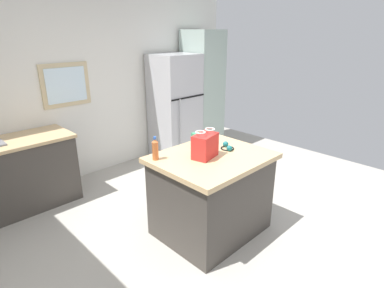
{
  "coord_description": "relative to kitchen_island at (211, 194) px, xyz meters",
  "views": [
    {
      "loc": [
        -2.35,
        -1.82,
        2.14
      ],
      "look_at": [
        -0.08,
        0.49,
        0.96
      ],
      "focal_mm": 29.2,
      "sensor_mm": 36.0,
      "label": 1
    }
  ],
  "objects": [
    {
      "name": "ear_defenders",
      "position": [
        0.27,
        0.01,
        0.48
      ],
      "size": [
        0.21,
        0.21,
        0.06
      ],
      "color": "black",
      "rests_on": "kitchen_island"
    },
    {
      "name": "bottle",
      "position": [
        -0.49,
        0.33,
        0.56
      ],
      "size": [
        0.06,
        0.06,
        0.24
      ],
      "color": "#C66633",
      "rests_on": "kitchen_island"
    },
    {
      "name": "sink_counter",
      "position": [
        -1.42,
        2.02,
        0.0
      ],
      "size": [
        1.47,
        0.66,
        1.09
      ],
      "color": "#423D38",
      "rests_on": "ground"
    },
    {
      "name": "refrigerator",
      "position": [
        1.26,
        2.0,
        0.43
      ],
      "size": [
        0.75,
        0.7,
        1.78
      ],
      "color": "#B7B7BC",
      "rests_on": "ground"
    },
    {
      "name": "tall_cabinet",
      "position": [
        1.94,
        2.0,
        0.62
      ],
      "size": [
        0.59,
        0.62,
        2.16
      ],
      "color": "#9EB2A8",
      "rests_on": "ground"
    },
    {
      "name": "ground",
      "position": [
        0.08,
        -0.19,
        -0.46
      ],
      "size": [
        6.24,
        6.24,
        0.0
      ],
      "primitive_type": "plane",
      "color": "#ADA89E"
    },
    {
      "name": "shopping_bag",
      "position": [
        -0.09,
        0.02,
        0.58
      ],
      "size": [
        0.31,
        0.23,
        0.29
      ],
      "color": "red",
      "rests_on": "kitchen_island"
    },
    {
      "name": "back_wall",
      "position": [
        0.08,
        2.41,
        0.92
      ],
      "size": [
        5.2,
        0.13,
        2.76
      ],
      "color": "silver",
      "rests_on": "ground"
    },
    {
      "name": "small_box",
      "position": [
        0.1,
        0.31,
        0.53
      ],
      "size": [
        0.12,
        0.11,
        0.15
      ],
      "primitive_type": "cube",
      "rotation": [
        0.0,
        0.0,
        -0.08
      ],
      "color": "#388E66",
      "rests_on": "kitchen_island"
    },
    {
      "name": "kitchen_island",
      "position": [
        0.0,
        0.0,
        0.0
      ],
      "size": [
        1.17,
        0.97,
        0.91
      ],
      "color": "#423D38",
      "rests_on": "ground"
    }
  ]
}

